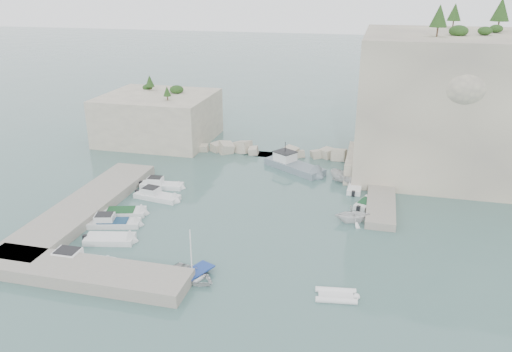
% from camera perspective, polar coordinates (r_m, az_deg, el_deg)
% --- Properties ---
extents(ground, '(400.00, 400.00, 0.00)m').
position_cam_1_polar(ground, '(50.31, -1.65, -5.60)').
color(ground, '#476A66').
rests_on(ground, ground).
extents(cliff_east, '(26.00, 22.00, 17.00)m').
position_cam_1_polar(cliff_east, '(68.55, 22.88, 7.63)').
color(cliff_east, beige).
rests_on(cliff_east, ground).
extents(cliff_terrace, '(8.00, 10.00, 2.50)m').
position_cam_1_polar(cliff_terrace, '(64.85, 13.84, 1.29)').
color(cliff_terrace, beige).
rests_on(cliff_terrace, ground).
extents(outcrop_west, '(16.00, 14.00, 7.00)m').
position_cam_1_polar(outcrop_west, '(77.82, -11.06, 6.58)').
color(outcrop_west, beige).
rests_on(outcrop_west, ground).
extents(quay_west, '(5.00, 24.00, 1.10)m').
position_cam_1_polar(quay_west, '(55.90, -19.02, -3.35)').
color(quay_west, '#9E9689').
rests_on(quay_west, ground).
extents(quay_south, '(18.00, 4.00, 1.10)m').
position_cam_1_polar(quay_south, '(43.90, -19.15, -10.41)').
color(quay_south, '#9E9689').
rests_on(quay_south, ground).
extents(ledge_east, '(3.00, 16.00, 0.80)m').
position_cam_1_polar(ledge_east, '(57.70, 14.12, -2.18)').
color(ledge_east, '#9E9689').
rests_on(ledge_east, ground).
extents(breakwater, '(28.00, 3.00, 1.40)m').
position_cam_1_polar(breakwater, '(70.06, 2.36, 2.93)').
color(breakwater, beige).
rests_on(breakwater, ground).
extents(motorboat_a, '(5.64, 2.18, 1.40)m').
position_cam_1_polar(motorboat_a, '(60.17, -10.70, -1.31)').
color(motorboat_a, white).
rests_on(motorboat_a, ground).
extents(motorboat_b, '(5.89, 2.69, 1.40)m').
position_cam_1_polar(motorboat_b, '(57.22, -11.20, -2.57)').
color(motorboat_b, silver).
rests_on(motorboat_b, ground).
extents(motorboat_c, '(5.91, 3.54, 0.70)m').
position_cam_1_polar(motorboat_c, '(54.23, -15.15, -4.31)').
color(motorboat_c, silver).
rests_on(motorboat_c, ground).
extents(motorboat_d, '(6.09, 3.16, 1.40)m').
position_cam_1_polar(motorboat_d, '(52.08, -15.97, -5.50)').
color(motorboat_d, silver).
rests_on(motorboat_d, ground).
extents(motorboat_e, '(5.31, 3.05, 0.70)m').
position_cam_1_polar(motorboat_e, '(49.17, -16.32, -7.21)').
color(motorboat_e, silver).
rests_on(motorboat_e, ground).
extents(motorboat_f, '(6.78, 2.11, 1.40)m').
position_cam_1_polar(motorboat_f, '(46.32, -19.64, -9.50)').
color(motorboat_f, white).
rests_on(motorboat_f, ground).
extents(rowboat, '(5.33, 4.69, 0.92)m').
position_cam_1_polar(rowboat, '(42.17, -7.27, -11.55)').
color(rowboat, white).
rests_on(rowboat, ground).
extents(inflatable_dinghy, '(3.67, 2.14, 0.44)m').
position_cam_1_polar(inflatable_dinghy, '(40.15, 9.12, -13.53)').
color(inflatable_dinghy, white).
rests_on(inflatable_dinghy, ground).
extents(tender_east_a, '(4.44, 4.12, 1.91)m').
position_cam_1_polar(tender_east_a, '(51.82, 10.92, -5.17)').
color(tender_east_a, white).
rests_on(tender_east_a, ground).
extents(tender_east_b, '(2.63, 4.14, 0.70)m').
position_cam_1_polar(tender_east_b, '(55.74, 12.37, -3.33)').
color(tender_east_b, silver).
rests_on(tender_east_b, ground).
extents(tender_east_c, '(1.66, 4.81, 0.70)m').
position_cam_1_polar(tender_east_c, '(59.89, 11.22, -1.46)').
color(tender_east_c, white).
rests_on(tender_east_c, ground).
extents(tender_east_d, '(4.81, 3.44, 1.74)m').
position_cam_1_polar(tender_east_d, '(61.32, 10.31, -0.84)').
color(tender_east_d, silver).
rests_on(tender_east_d, ground).
extents(work_boat, '(9.30, 7.42, 2.20)m').
position_cam_1_polar(work_boat, '(64.96, 4.39, 0.73)').
color(work_boat, slate).
rests_on(work_boat, ground).
extents(rowboat_mast, '(0.10, 0.10, 4.20)m').
position_cam_1_polar(rowboat_mast, '(40.84, -7.44, -8.54)').
color(rowboat_mast, white).
rests_on(rowboat_mast, rowboat).
extents(vegetation, '(53.48, 13.88, 13.40)m').
position_cam_1_polar(vegetation, '(67.98, 19.44, 16.08)').
color(vegetation, '#1E4219').
rests_on(vegetation, ground).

